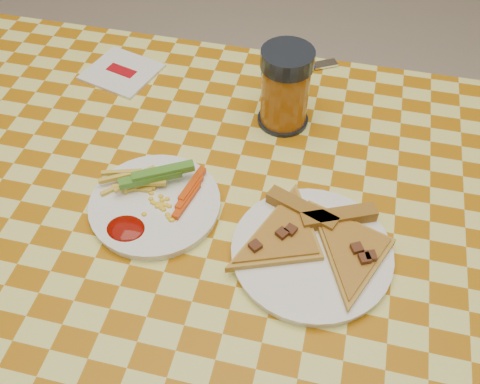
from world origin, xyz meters
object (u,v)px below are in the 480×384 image
table (220,248)px  plate_right (311,253)px  plate_left (155,205)px  drink_glass (285,89)px

table → plate_right: bearing=-12.5°
plate_left → plate_right: bearing=-7.4°
table → plate_right: plate_right is taller
plate_left → table: bearing=-0.0°
plate_left → plate_right: size_ratio=0.87×
plate_right → plate_left: bearing=172.6°
plate_left → plate_right: (0.24, -0.03, 0.00)m
plate_left → drink_glass: 0.29m
plate_right → drink_glass: size_ratio=1.55×
plate_left → drink_glass: size_ratio=1.35×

